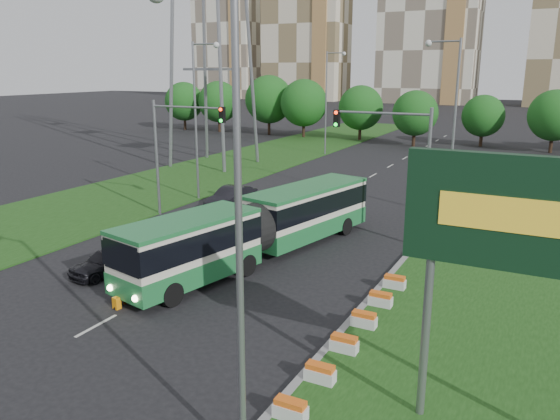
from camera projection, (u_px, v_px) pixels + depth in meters
The scene contains 19 objects.
ground at pixel (238, 288), 25.81m from camera, with size 360.00×360.00×0.00m, color black.
grass_median at pixel (547, 277), 26.93m from camera, with size 14.00×60.00×0.15m, color #1A3F12.
median_kerb at pixel (408, 255), 30.00m from camera, with size 0.30×60.00×0.18m, color gray.
left_verge at pixel (215, 170), 55.28m from camera, with size 12.00×110.00×0.10m, color #1A3F12.
lane_markings at pixel (335, 196), 44.35m from camera, with size 0.20×100.00×0.01m, color #B9B9B2, non-canonical shape.
flower_planters at pixel (354, 331), 20.58m from camera, with size 1.10×11.50×0.60m, color silver, non-canonical shape.
billboard at pixel (525, 228), 13.67m from camera, with size 6.00×0.37×8.00m.
traffic_mast_median at pixel (400, 154), 30.96m from camera, with size 5.76×0.32×8.00m.
traffic_mast_left at pixel (175, 140), 36.80m from camera, with size 5.76×0.32×8.00m.
street_lamps at pixel (278, 135), 34.24m from camera, with size 36.00×60.00×12.00m, color gray, non-canonical shape.
tree_line at pixel (538, 115), 67.62m from camera, with size 120.00×8.00×9.00m, color #134913, non-canonical shape.
apartment_tower_west at pixel (307, 25), 177.69m from camera, with size 26.00×15.00×48.00m, color beige.
apartment_tower_cwest at pixel (431, 13), 159.51m from camera, with size 28.00×15.00×52.00m, color silver.
midrise_west at pixel (229, 46), 192.46m from camera, with size 22.00×14.00×36.00m, color silver.
articulated_bus at pixel (257, 226), 29.54m from camera, with size 2.73×17.49×2.88m.
car_left_near at pixel (108, 261), 27.40m from camera, with size 1.59×3.95×1.35m, color black.
car_left_far at pixel (231, 198), 40.26m from camera, with size 1.70×4.88×1.61m, color black.
pedestrian at pixel (126, 285), 23.92m from camera, with size 0.62×0.40×1.69m, color gray.
shopping_trolley at pixel (117, 303), 23.47m from camera, with size 0.30×0.32×0.52m.
Camera 1 is at (12.77, -20.49, 10.03)m, focal length 35.00 mm.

